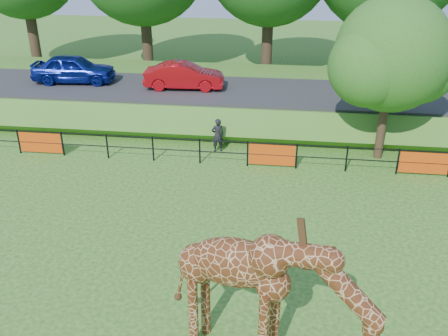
% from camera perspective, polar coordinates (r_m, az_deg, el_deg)
% --- Properties ---
extents(ground, '(90.00, 90.00, 0.00)m').
position_cam_1_polar(ground, '(14.38, -8.42, -13.03)').
color(ground, '#215B16').
rests_on(ground, ground).
extents(giraffe, '(5.03, 2.55, 3.58)m').
position_cam_1_polar(giraffe, '(10.91, 6.07, -15.37)').
color(giraffe, '#532711').
rests_on(giraffe, ground).
extents(perimeter_fence, '(28.07, 0.10, 1.10)m').
position_cam_1_polar(perimeter_fence, '(20.80, -2.79, 1.94)').
color(perimeter_fence, black).
rests_on(perimeter_fence, ground).
extents(embankment, '(40.00, 9.00, 1.30)m').
position_cam_1_polar(embankment, '(27.71, -0.08, 8.36)').
color(embankment, '#215B16').
rests_on(embankment, ground).
extents(road, '(40.00, 5.00, 0.12)m').
position_cam_1_polar(road, '(26.08, -0.51, 8.87)').
color(road, '#2B2C2E').
rests_on(road, embankment).
extents(car_blue, '(4.49, 2.16, 1.48)m').
position_cam_1_polar(car_blue, '(28.28, -16.80, 10.82)').
color(car_blue, navy).
rests_on(car_blue, road).
extents(car_red, '(4.14, 1.68, 1.34)m').
position_cam_1_polar(car_red, '(26.10, -4.58, 10.47)').
color(car_red, red).
rests_on(car_red, road).
extents(visitor, '(0.65, 0.55, 1.52)m').
position_cam_1_polar(visitor, '(21.85, -0.73, 3.77)').
color(visitor, black).
rests_on(visitor, ground).
extents(tree_east, '(5.40, 4.71, 6.76)m').
position_cam_1_polar(tree_east, '(21.27, 18.86, 11.77)').
color(tree_east, '#382719').
rests_on(tree_east, ground).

